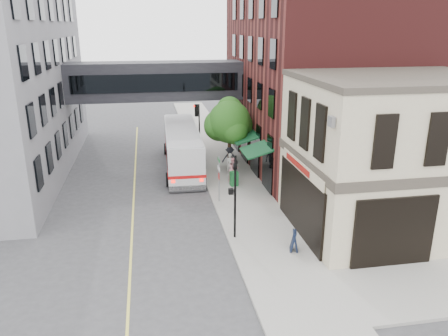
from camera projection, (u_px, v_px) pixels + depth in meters
name	position (u px, v px, depth m)	size (l,w,h in m)	color
ground	(235.00, 259.00, 21.25)	(120.00, 120.00, 0.00)	#38383A
sidewalk_main	(225.00, 167.00, 34.65)	(4.00, 60.00, 0.15)	gray
corner_building	(392.00, 155.00, 23.30)	(10.19, 8.12, 8.45)	#B9AA8D
brick_building	(321.00, 76.00, 34.75)	(13.76, 18.00, 14.00)	#481716
skyway_bridge	(156.00, 81.00, 35.55)	(14.00, 3.18, 3.00)	black
traffic_signal_near	(235.00, 187.00, 22.25)	(0.44, 0.22, 4.60)	black
traffic_signal_far	(198.00, 120.00, 36.15)	(0.53, 0.28, 4.50)	black
street_sign_pole	(219.00, 175.00, 27.26)	(0.08, 0.75, 3.00)	gray
street_tree	(229.00, 122.00, 32.75)	(3.80, 3.20, 5.60)	#382619
lane_marking	(134.00, 192.00, 29.77)	(0.12, 40.00, 0.01)	#D8CC4C
bus	(182.00, 146.00, 34.39)	(3.08, 11.64, 3.11)	silver
pedestrian_a	(230.00, 164.00, 32.40)	(0.61, 0.40, 1.68)	beige
pedestrian_b	(234.00, 170.00, 31.05)	(0.85, 0.67, 1.76)	#D48992
pedestrian_c	(230.00, 159.00, 33.39)	(1.22, 0.70, 1.89)	black
newspaper_box	(234.00, 179.00, 30.36)	(0.51, 0.46, 1.02)	#16602A
sandwich_board	(294.00, 241.00, 21.61)	(0.38, 0.59, 1.05)	black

